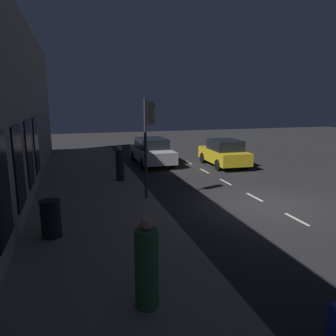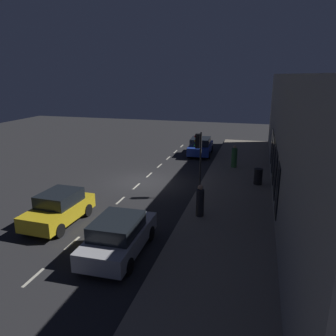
{
  "view_description": "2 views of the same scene",
  "coord_description": "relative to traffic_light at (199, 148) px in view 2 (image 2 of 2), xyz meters",
  "views": [
    {
      "loc": [
        6.93,
        10.04,
        3.83
      ],
      "look_at": [
        3.19,
        -2.57,
        1.08
      ],
      "focal_mm": 34.54,
      "sensor_mm": 36.0,
      "label": 1
    },
    {
      "loc": [
        7.44,
        -20.03,
        7.06
      ],
      "look_at": [
        2.33,
        -1.65,
        1.6
      ],
      "focal_mm": 35.15,
      "sensor_mm": 36.0,
      "label": 2
    }
  ],
  "objects": [
    {
      "name": "ground_plane",
      "position": [
        -4.18,
        1.76,
        -2.95
      ],
      "size": [
        60.0,
        60.0,
        0.0
      ],
      "primitive_type": "plane",
      "color": "#28282B"
    },
    {
      "name": "sidewalk",
      "position": [
        2.07,
        1.76,
        -2.87
      ],
      "size": [
        4.5,
        32.0,
        0.15
      ],
      "color": "gray",
      "rests_on": "ground"
    },
    {
      "name": "building_facade",
      "position": [
        4.61,
        1.76,
        0.58
      ],
      "size": [
        0.65,
        32.0,
        7.08
      ],
      "color": "gray",
      "rests_on": "ground"
    },
    {
      "name": "lane_centre_line",
      "position": [
        -4.18,
        0.76,
        -2.95
      ],
      "size": [
        0.12,
        27.2,
        0.01
      ],
      "color": "beige",
      "rests_on": "ground"
    },
    {
      "name": "traffic_light",
      "position": [
        0.0,
        0.0,
        0.0
      ],
      "size": [
        0.45,
        0.32,
        3.76
      ],
      "color": "#2D2D30",
      "rests_on": "sidewalk"
    },
    {
      "name": "parked_car_0",
      "position": [
        -5.83,
        -5.42,
        -2.16
      ],
      "size": [
        2.0,
        3.93,
        1.58
      ],
      "rotation": [
        0.0,
        0.0,
        3.11
      ],
      "color": "gold",
      "rests_on": "ground"
    },
    {
      "name": "parked_car_1",
      "position": [
        -1.87,
        -7.25,
        -2.16
      ],
      "size": [
        2.05,
        4.32,
        1.58
      ],
      "rotation": [
        0.0,
        0.0,
        0.02
      ],
      "color": "#B7B7BC",
      "rests_on": "ground"
    },
    {
      "name": "parked_car_2",
      "position": [
        -1.69,
        10.46,
        -2.16
      ],
      "size": [
        2.12,
        4.22,
        1.58
      ],
      "rotation": [
        0.0,
        0.0,
        0.05
      ],
      "color": "#1E389E",
      "rests_on": "ground"
    },
    {
      "name": "pedestrian_0",
      "position": [
        0.69,
        -3.04,
        -2.04
      ],
      "size": [
        0.52,
        0.52,
        1.65
      ],
      "rotation": [
        0.0,
        0.0,
        0.42
      ],
      "color": "#232328",
      "rests_on": "sidewalk"
    },
    {
      "name": "pedestrian_1",
      "position": [
        1.61,
        6.63,
        -2.02
      ],
      "size": [
        0.46,
        0.46,
        1.71
      ],
      "rotation": [
        0.0,
        0.0,
        4.65
      ],
      "color": "#336B38",
      "rests_on": "sidewalk"
    },
    {
      "name": "trash_bin",
      "position": [
        3.45,
        2.88,
        -2.28
      ],
      "size": [
        0.56,
        0.56,
        1.04
      ],
      "color": "black",
      "rests_on": "sidewalk"
    }
  ]
}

